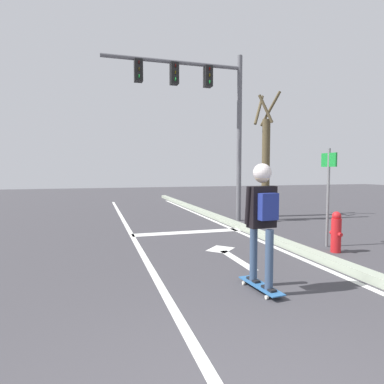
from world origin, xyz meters
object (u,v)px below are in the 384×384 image
(skateboard, at_px, (261,286))
(street_sign_post, at_px, (328,183))
(fire_hydrant, at_px, (336,232))
(roadside_tree, at_px, (266,162))
(skater, at_px, (262,208))
(traffic_signal_mast, at_px, (202,100))

(skateboard, relative_size, street_sign_post, 0.40)
(fire_hydrant, bearing_deg, roadside_tree, 76.83)
(roadside_tree, bearing_deg, street_sign_post, -102.52)
(skater, bearing_deg, fire_hydrant, 30.80)
(skater, height_order, street_sign_post, street_sign_post)
(skateboard, xyz_separation_m, skater, (0.00, -0.02, 1.09))
(skateboard, relative_size, roadside_tree, 0.19)
(skateboard, height_order, traffic_signal_mast, traffic_signal_mast)
(skater, bearing_deg, traffic_signal_mast, 79.58)
(skateboard, height_order, street_sign_post, street_sign_post)
(roadside_tree, bearing_deg, skater, -119.47)
(skater, relative_size, fire_hydrant, 2.02)
(skateboard, bearing_deg, street_sign_post, 36.18)
(traffic_signal_mast, bearing_deg, skateboard, -100.46)
(street_sign_post, relative_size, fire_hydrant, 2.56)
(skateboard, bearing_deg, fire_hydrant, 30.52)
(traffic_signal_mast, relative_size, street_sign_post, 2.49)
(skateboard, relative_size, fire_hydrant, 1.04)
(fire_hydrant, xyz_separation_m, roadside_tree, (1.18, 5.04, 1.56))
(skater, bearing_deg, street_sign_post, 36.41)
(traffic_signal_mast, height_order, fire_hydrant, traffic_signal_mast)
(skateboard, bearing_deg, traffic_signal_mast, 79.54)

